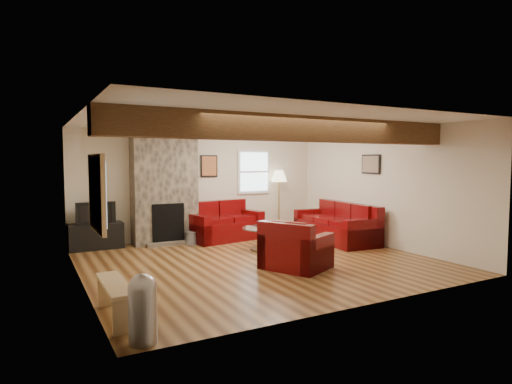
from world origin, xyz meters
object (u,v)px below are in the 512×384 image
loveseat (224,221)px  floor_lamp (279,179)px  sofa_three (335,222)px  television (95,213)px  tv_cabinet (96,236)px  armchair_red (296,244)px  coffee_table (265,239)px

loveseat → floor_lamp: bearing=-0.2°
sofa_three → television: size_ratio=2.87×
tv_cabinet → floor_lamp: bearing=-0.2°
armchair_red → coffee_table: bearing=-36.3°
sofa_three → tv_cabinet: 5.20m
armchair_red → tv_cabinet: armchair_red is taller
loveseat → floor_lamp: size_ratio=1.05×
sofa_three → armchair_red: bearing=-47.9°
armchair_red → tv_cabinet: 4.30m
loveseat → tv_cabinet: loveseat is taller
television → armchair_red: bearing=-50.0°
tv_cabinet → coffee_table: bearing=-30.0°
television → floor_lamp: (4.42, -0.01, 0.59)m
sofa_three → tv_cabinet: bearing=-103.5°
armchair_red → coffee_table: 1.57m
television → coffee_table: bearing=-30.0°
loveseat → coffee_table: bearing=-89.4°
floor_lamp → armchair_red: bearing=-116.9°
sofa_three → floor_lamp: size_ratio=1.41×
loveseat → tv_cabinet: (-2.77, 0.30, -0.17)m
loveseat → television: 2.80m
loveseat → tv_cabinet: 2.79m
coffee_table → television: bearing=150.0°
sofa_three → floor_lamp: (-0.51, 1.63, 0.92)m
coffee_table → floor_lamp: bearing=51.4°
loveseat → coffee_table: loveseat is taller
sofa_three → television: bearing=-103.5°
television → tv_cabinet: bearing=0.0°
coffee_table → television: television is taller
sofa_three → loveseat: (-2.16, 1.34, 0.01)m
sofa_three → loveseat: 2.55m
loveseat → television: bearing=163.9°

